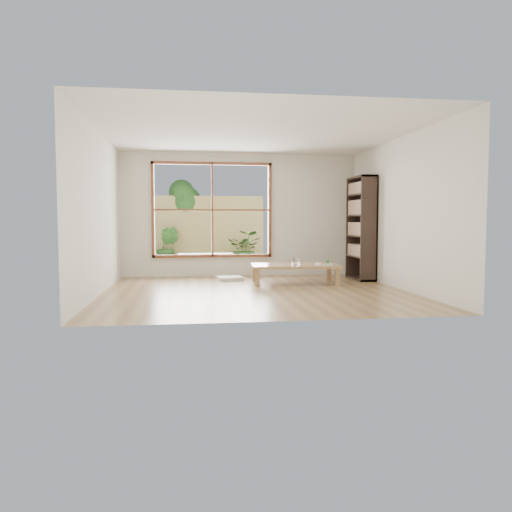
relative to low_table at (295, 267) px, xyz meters
The scene contains 15 objects.
ground 1.35m from the low_table, 131.52° to the right, with size 5.00×5.00×0.00m, color #9A7C4D.
low_table is the anchor object (origin of this frame).
floor_cushion 1.38m from the low_table, 150.50° to the left, with size 0.47×0.47×0.07m, color silver.
bookshelf 1.67m from the low_table, 17.54° to the left, with size 0.33×0.92×2.05m, color #32221C.
glass_tall 0.15m from the low_table, 90.78° to the right, with size 0.08×0.08×0.15m, color silver.
glass_mid 0.15m from the low_table, 57.71° to the left, with size 0.07×0.07×0.10m, color silver.
glass_short 0.12m from the low_table, 23.97° to the left, with size 0.07×0.07×0.09m, color silver.
glass_small 0.12m from the low_table, 133.27° to the left, with size 0.07×0.07×0.09m, color silver.
food_tray 0.56m from the low_table, 13.87° to the right, with size 0.30×0.21×0.09m.
deck 2.98m from the low_table, 119.74° to the left, with size 2.80×2.00×0.05m, color #3B342B.
garden_bench 2.85m from the low_table, 123.95° to the left, with size 1.26×0.40×0.40m.
bamboo_fence 3.91m from the low_table, 112.37° to the left, with size 2.80×0.06×1.80m, color tan.
shrub_right 3.28m from the low_table, 100.05° to the left, with size 0.82×0.71×0.91m, color #326425.
shrub_left 4.07m from the low_table, 127.60° to the left, with size 0.55×0.45×1.01m, color #326425.
garden_tree 4.62m from the low_table, 119.01° to the left, with size 1.04×0.85×2.22m.
Camera 1 is at (-1.09, -8.15, 1.16)m, focal length 35.00 mm.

